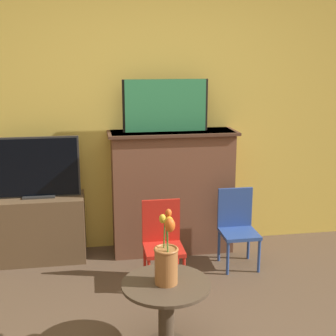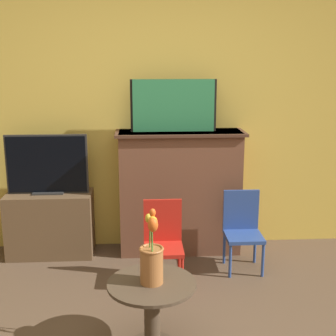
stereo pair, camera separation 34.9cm
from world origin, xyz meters
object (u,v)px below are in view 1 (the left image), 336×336
at_px(tv_monitor, 37,168).
at_px(vase_tulips, 166,259).
at_px(painting, 166,106).
at_px(chair_blue, 237,224).
at_px(chair_red, 163,239).

xyz_separation_m(tv_monitor, vase_tulips, (0.87, -1.48, -0.23)).
height_order(painting, chair_blue, painting).
bearing_deg(painting, chair_blue, -35.65).
height_order(painting, vase_tulips, painting).
distance_m(tv_monitor, vase_tulips, 1.73).
bearing_deg(painting, chair_red, -101.33).
bearing_deg(vase_tulips, chair_blue, 54.38).
height_order(tv_monitor, vase_tulips, tv_monitor).
relative_size(painting, tv_monitor, 1.06).
height_order(tv_monitor, chair_red, tv_monitor).
distance_m(painting, vase_tulips, 1.69).
distance_m(painting, chair_red, 1.17).
height_order(painting, chair_red, painting).
distance_m(chair_red, vase_tulips, 0.92).
xyz_separation_m(tv_monitor, chair_red, (0.99, -0.59, -0.47)).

